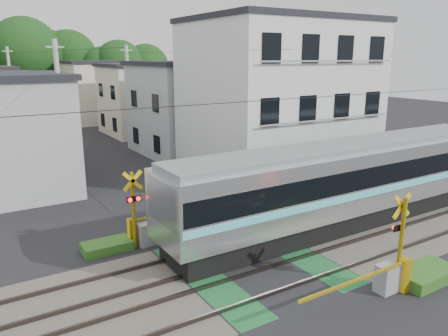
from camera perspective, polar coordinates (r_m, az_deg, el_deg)
ground at (r=15.73m, az=3.88°, el=-12.60°), size 120.00×120.00×0.00m
track_bed at (r=15.71m, az=3.89°, el=-12.48°), size 120.00×120.00×0.14m
crossing_signal_near at (r=14.75m, az=21.00°, el=-12.42°), size 4.74×0.65×3.09m
crossing_signal_far at (r=17.26m, az=-10.38°, el=-7.68°), size 4.74×0.65×3.09m
apartment_block at (r=26.85m, az=7.08°, el=8.98°), size 10.20×8.36×9.30m
houses_row at (r=38.41m, az=-19.01°, el=7.79°), size 22.07×31.35×6.80m
tree_hill at (r=59.47m, az=-25.30°, el=11.76°), size 40.00×13.99×11.62m
catenary at (r=18.55m, az=19.30°, el=2.91°), size 60.00×5.04×7.00m
utility_poles at (r=35.23m, az=-20.10°, el=8.55°), size 7.90×42.00×8.00m
pedestrian at (r=37.89m, az=-20.28°, el=3.91°), size 0.70×0.56×1.66m
weed_patches at (r=16.58m, az=9.11°, el=-10.57°), size 10.25×8.80×0.40m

